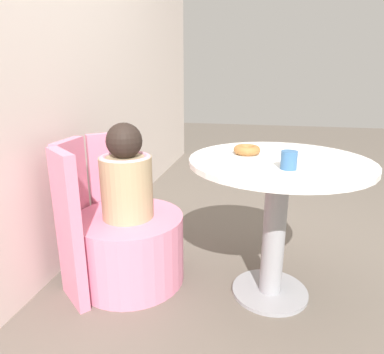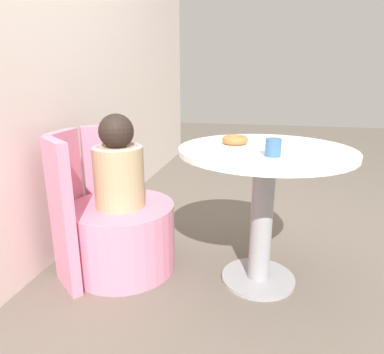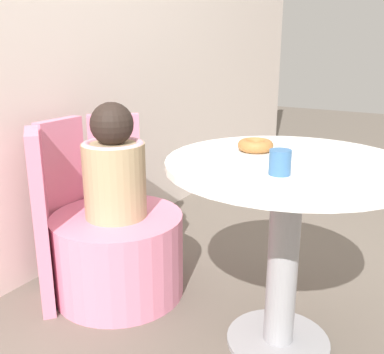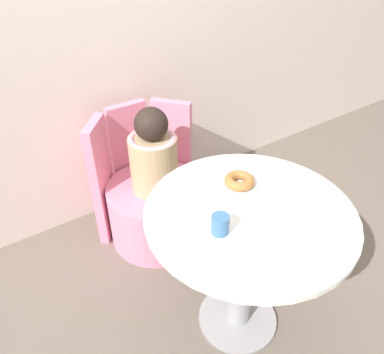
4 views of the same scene
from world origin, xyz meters
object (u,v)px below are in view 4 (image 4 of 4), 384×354
(cup, at_px, (220,224))
(donut, at_px, (239,181))
(tub_chair, at_px, (157,211))
(round_table, at_px, (246,243))
(child_figure, at_px, (153,154))

(cup, bearing_deg, donut, 36.83)
(donut, distance_m, cup, 0.29)
(donut, height_order, cup, cup)
(tub_chair, relative_size, cup, 7.57)
(tub_chair, xyz_separation_m, donut, (0.09, -0.57, 0.52))
(round_table, relative_size, donut, 6.44)
(round_table, bearing_deg, cup, -170.54)
(round_table, relative_size, tub_chair, 1.45)
(tub_chair, height_order, donut, donut)
(tub_chair, bearing_deg, cup, -100.89)
(tub_chair, bearing_deg, round_table, -88.31)
(tub_chair, xyz_separation_m, cup, (-0.14, -0.74, 0.54))
(child_figure, xyz_separation_m, donut, (0.09, -0.57, 0.14))
(child_figure, xyz_separation_m, cup, (-0.14, -0.74, 0.15))
(child_figure, distance_m, cup, 0.77)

